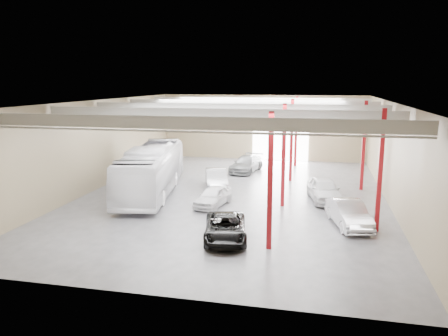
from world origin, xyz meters
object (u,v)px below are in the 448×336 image
at_px(black_sedan, 225,228).
at_px(car_row_a, 213,196).
at_px(coach_bus, 152,170).
at_px(car_right_near, 349,214).
at_px(car_row_c, 246,164).
at_px(car_right_far, 324,189).
at_px(car_row_b, 216,178).

height_order(black_sedan, car_row_a, car_row_a).
relative_size(coach_bus, car_row_a, 3.28).
bearing_deg(car_right_near, car_row_c, 106.39).
distance_m(black_sedan, car_right_near, 7.61).
height_order(car_row_a, car_row_c, car_row_c).
height_order(car_row_c, car_right_far, car_right_far).
height_order(car_row_b, car_right_near, car_right_near).
bearing_deg(car_row_a, black_sedan, -60.15).
bearing_deg(car_right_far, car_row_a, -169.66).
xyz_separation_m(car_row_a, car_right_near, (8.83, -2.47, 0.09)).
bearing_deg(car_row_c, car_row_b, -90.65).
height_order(car_row_a, car_right_near, car_right_near).
bearing_deg(car_right_far, car_right_near, -87.39).
bearing_deg(car_row_a, car_right_near, -5.31).
height_order(car_row_c, car_right_near, car_right_near).
height_order(car_row_a, car_right_far, car_right_far).
xyz_separation_m(black_sedan, car_right_near, (6.63, 3.74, 0.11)).
distance_m(coach_bus, car_row_a, 5.93).
height_order(coach_bus, car_right_far, coach_bus).
bearing_deg(car_right_near, black_sedan, -164.73).
xyz_separation_m(black_sedan, car_row_a, (-2.21, 6.21, 0.01)).
relative_size(black_sedan, car_row_a, 1.21).
relative_size(car_row_a, car_right_near, 0.85).
xyz_separation_m(black_sedan, car_row_b, (-3.23, 11.41, 0.09)).
relative_size(coach_bus, car_right_near, 2.78).
distance_m(car_row_c, car_right_far, 11.50).
height_order(black_sedan, car_right_far, car_right_far).
xyz_separation_m(black_sedan, car_right_far, (5.25, 9.21, 0.16)).
bearing_deg(car_row_c, car_right_near, -49.19).
distance_m(car_row_c, car_right_near, 16.80).
bearing_deg(car_right_far, coach_bus, 171.62).
bearing_deg(black_sedan, car_row_a, 97.80).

